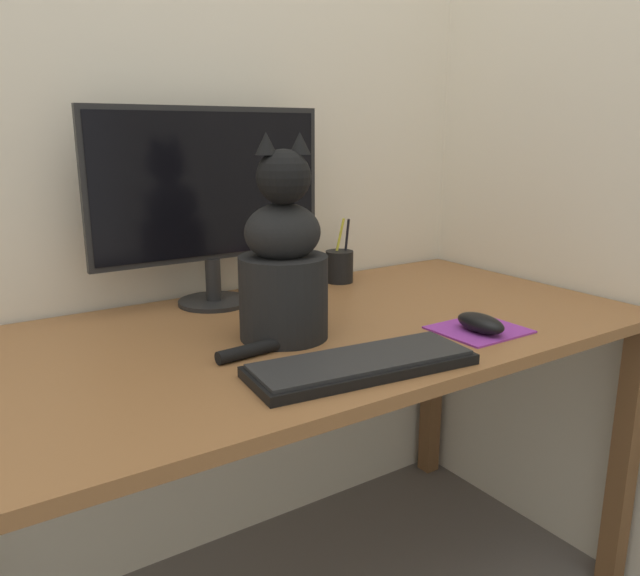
# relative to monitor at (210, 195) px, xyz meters

# --- Properties ---
(wall_back) EXTENTS (7.00, 0.04, 2.50)m
(wall_back) POSITION_rel_monitor_xyz_m (0.08, 0.13, 0.27)
(wall_back) COLOR beige
(wall_back) RESTS_ON ground_plane
(wall_side_right) EXTENTS (0.04, 7.00, 2.50)m
(wall_side_right) POSITION_rel_monitor_xyz_m (0.86, -0.28, 0.27)
(wall_side_right) COLOR beige
(wall_side_right) RESTS_ON ground_plane
(desk) EXTENTS (1.49, 0.75, 0.72)m
(desk) POSITION_rel_monitor_xyz_m (0.08, -0.28, -0.34)
(desk) COLOR brown
(desk) RESTS_ON ground_plane
(monitor) EXTENTS (0.57, 0.17, 0.46)m
(monitor) POSITION_rel_monitor_xyz_m (0.00, 0.00, 0.00)
(monitor) COLOR black
(monitor) RESTS_ON desk
(keyboard) EXTENTS (0.41, 0.19, 0.02)m
(keyboard) POSITION_rel_monitor_xyz_m (0.03, -0.53, -0.25)
(keyboard) COLOR black
(keyboard) RESTS_ON desk
(mousepad_right) EXTENTS (0.18, 0.16, 0.00)m
(mousepad_right) POSITION_rel_monitor_xyz_m (0.37, -0.49, -0.26)
(mousepad_right) COLOR purple
(mousepad_right) RESTS_ON desk
(computer_mouse_right) EXTENTS (0.06, 0.11, 0.04)m
(computer_mouse_right) POSITION_rel_monitor_xyz_m (0.36, -0.51, -0.24)
(computer_mouse_right) COLOR black
(computer_mouse_right) RESTS_ON mousepad_right
(cat) EXTENTS (0.29, 0.22, 0.40)m
(cat) POSITION_rel_monitor_xyz_m (0.01, -0.31, -0.11)
(cat) COLOR black
(cat) RESTS_ON desk
(pen_cup) EXTENTS (0.08, 0.08, 0.17)m
(pen_cup) POSITION_rel_monitor_xyz_m (0.38, 0.02, -0.21)
(pen_cup) COLOR black
(pen_cup) RESTS_ON desk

